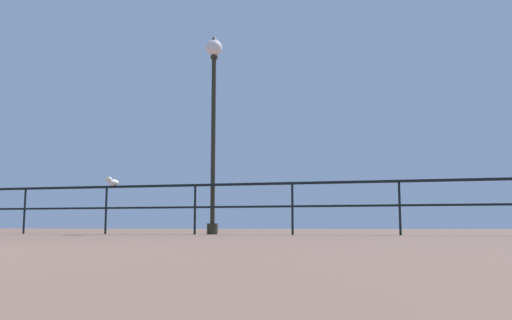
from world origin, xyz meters
TOP-DOWN VIEW (x-y plane):
  - pier_railing at (0.00, 8.52)m, footprint 23.91×0.05m
  - lamppost_center at (0.29, 8.77)m, footprint 0.35×0.35m
  - seagull_on_rail at (-1.84, 8.50)m, footprint 0.24×0.36m

SIDE VIEW (x-z plane):
  - pier_railing at x=0.00m, z-range 0.24..1.25m
  - seagull_on_rail at x=-1.84m, z-range 1.00..1.18m
  - lamppost_center at x=0.29m, z-range 0.65..4.84m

